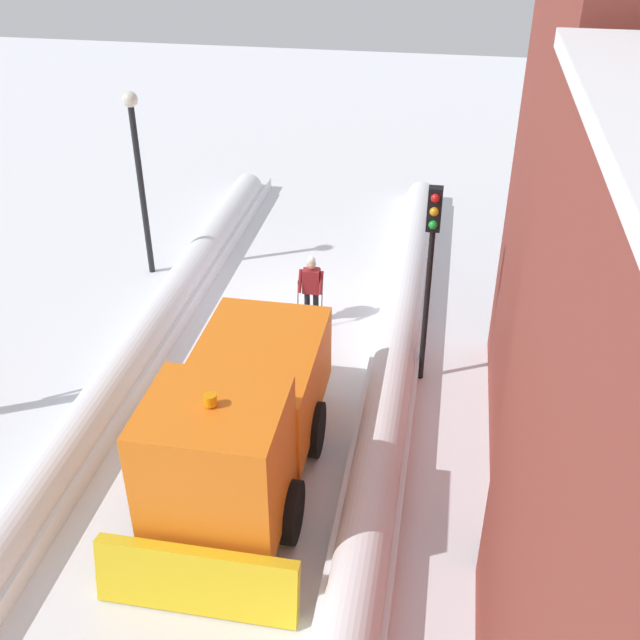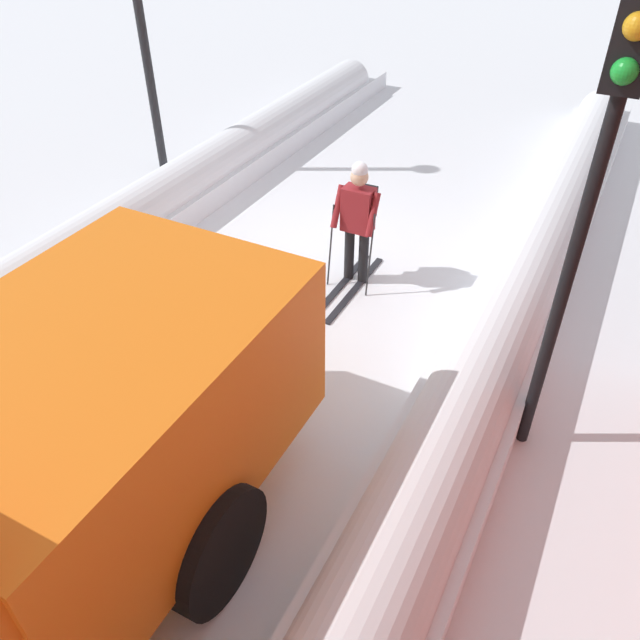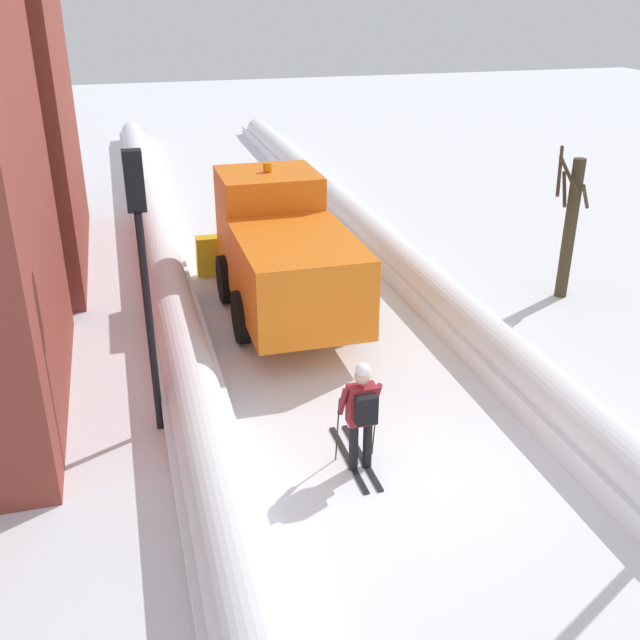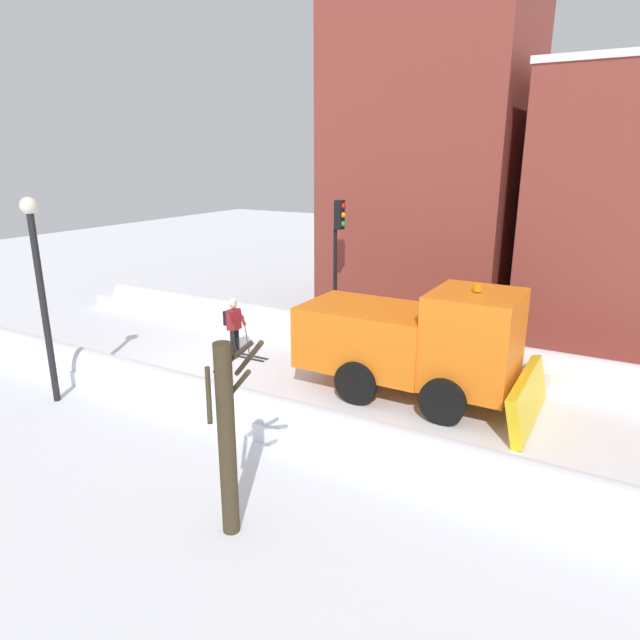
% 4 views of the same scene
% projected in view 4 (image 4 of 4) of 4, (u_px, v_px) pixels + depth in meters
% --- Properties ---
extents(ground_plane, '(80.00, 80.00, 0.00)m').
position_uv_depth(ground_plane, '(563.00, 438.00, 12.10)').
color(ground_plane, white).
extents(snowbank_left, '(1.10, 36.00, 0.96)m').
position_uv_depth(snowbank_left, '(579.00, 376.00, 14.42)').
color(snowbank_left, white).
rests_on(snowbank_left, ground).
extents(snowbank_right, '(1.10, 36.00, 0.90)m').
position_uv_depth(snowbank_right, '(543.00, 492.00, 9.58)').
color(snowbank_right, white).
rests_on(snowbank_right, ground).
extents(building_brick_near, '(6.55, 6.44, 15.47)m').
position_uv_depth(building_brick_near, '(436.00, 103.00, 19.66)').
color(building_brick_near, brown).
rests_on(building_brick_near, ground).
extents(plow_truck, '(3.20, 5.98, 3.12)m').
position_uv_depth(plow_truck, '(417.00, 341.00, 13.81)').
color(plow_truck, orange).
rests_on(plow_truck, ground).
extents(skier, '(0.62, 1.80, 1.81)m').
position_uv_depth(skier, '(234.00, 324.00, 16.91)').
color(skier, black).
rests_on(skier, ground).
extents(traffic_light_pole, '(0.28, 0.42, 4.60)m').
position_uv_depth(traffic_light_pole, '(338.00, 244.00, 17.68)').
color(traffic_light_pole, black).
rests_on(traffic_light_pole, ground).
extents(street_lamp, '(0.40, 0.40, 5.04)m').
position_uv_depth(street_lamp, '(39.00, 276.00, 13.05)').
color(street_lamp, black).
rests_on(street_lamp, ground).
extents(bare_tree_near, '(1.07, 1.18, 3.43)m').
position_uv_depth(bare_tree_near, '(228.00, 435.00, 8.63)').
color(bare_tree_near, '#3D3220').
rests_on(bare_tree_near, ground).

